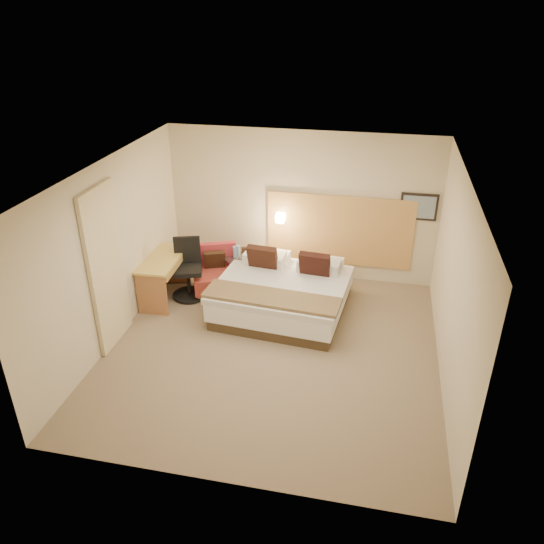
% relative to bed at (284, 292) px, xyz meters
% --- Properties ---
extents(floor, '(4.80, 5.00, 0.02)m').
position_rel_bed_xyz_m(floor, '(0.05, -1.15, -0.34)').
color(floor, '#7F6D55').
rests_on(floor, ground).
extents(ceiling, '(4.80, 5.00, 0.02)m').
position_rel_bed_xyz_m(ceiling, '(0.05, -1.15, 2.38)').
color(ceiling, white).
rests_on(ceiling, floor).
extents(wall_back, '(4.80, 0.02, 2.70)m').
position_rel_bed_xyz_m(wall_back, '(0.05, 1.36, 1.02)').
color(wall_back, beige).
rests_on(wall_back, floor).
extents(wall_front, '(4.80, 0.02, 2.70)m').
position_rel_bed_xyz_m(wall_front, '(0.05, -3.66, 1.02)').
color(wall_front, beige).
rests_on(wall_front, floor).
extents(wall_left, '(0.02, 5.00, 2.70)m').
position_rel_bed_xyz_m(wall_left, '(-2.36, -1.15, 1.02)').
color(wall_left, beige).
rests_on(wall_left, floor).
extents(wall_right, '(0.02, 5.00, 2.70)m').
position_rel_bed_xyz_m(wall_right, '(2.46, -1.15, 1.02)').
color(wall_right, beige).
rests_on(wall_right, floor).
extents(headboard_panel, '(2.60, 0.04, 1.30)m').
position_rel_bed_xyz_m(headboard_panel, '(0.75, 1.32, 0.62)').
color(headboard_panel, tan).
rests_on(headboard_panel, wall_back).
extents(art_frame, '(0.62, 0.03, 0.47)m').
position_rel_bed_xyz_m(art_frame, '(2.07, 1.33, 1.17)').
color(art_frame, black).
rests_on(art_frame, wall_back).
extents(art_canvas, '(0.54, 0.01, 0.39)m').
position_rel_bed_xyz_m(art_canvas, '(2.07, 1.31, 1.17)').
color(art_canvas, '#768DA2').
rests_on(art_canvas, wall_back).
extents(lamp_arm, '(0.02, 0.12, 0.02)m').
position_rel_bed_xyz_m(lamp_arm, '(-0.30, 1.27, 0.82)').
color(lamp_arm, silver).
rests_on(lamp_arm, wall_back).
extents(lamp_shade, '(0.15, 0.15, 0.15)m').
position_rel_bed_xyz_m(lamp_shade, '(-0.30, 1.21, 0.82)').
color(lamp_shade, '#F3E2BE').
rests_on(lamp_shade, wall_back).
extents(curtain, '(0.06, 0.90, 2.42)m').
position_rel_bed_xyz_m(curtain, '(-2.31, -1.40, 0.89)').
color(curtain, beige).
rests_on(curtain, wall_left).
extents(bottle_a, '(0.08, 0.08, 0.21)m').
position_rel_bed_xyz_m(bottle_a, '(-1.00, 0.63, 0.35)').
color(bottle_a, '#7F99C5').
rests_on(bottle_a, side_table).
extents(bottle_b, '(0.08, 0.08, 0.21)m').
position_rel_bed_xyz_m(bottle_b, '(-0.95, 0.68, 0.35)').
color(bottle_b, '#97C7EA').
rests_on(bottle_b, side_table).
extents(menu_folder, '(0.14, 0.09, 0.23)m').
position_rel_bed_xyz_m(menu_folder, '(-0.80, 0.60, 0.36)').
color(menu_folder, '#332014').
rests_on(menu_folder, side_table).
extents(bed, '(2.21, 2.17, 1.00)m').
position_rel_bed_xyz_m(bed, '(0.00, 0.00, 0.00)').
color(bed, '#403120').
rests_on(bed, floor).
extents(lounge_chair, '(0.97, 0.91, 0.82)m').
position_rel_bed_xyz_m(lounge_chair, '(-1.30, 0.41, -0.00)').
color(lounge_chair, '#A4874D').
rests_on(lounge_chair, floor).
extents(side_table, '(0.64, 0.64, 0.57)m').
position_rel_bed_xyz_m(side_table, '(-0.92, 0.62, -0.01)').
color(side_table, silver).
rests_on(side_table, floor).
extents(desk, '(0.60, 1.24, 0.76)m').
position_rel_bed_xyz_m(desk, '(-2.06, -0.02, 0.27)').
color(desk, '#D1B252').
rests_on(desk, floor).
extents(desk_chair, '(0.73, 0.73, 1.04)m').
position_rel_bed_xyz_m(desk_chair, '(-1.70, 0.13, 0.10)').
color(desk_chair, black).
rests_on(desk_chair, floor).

